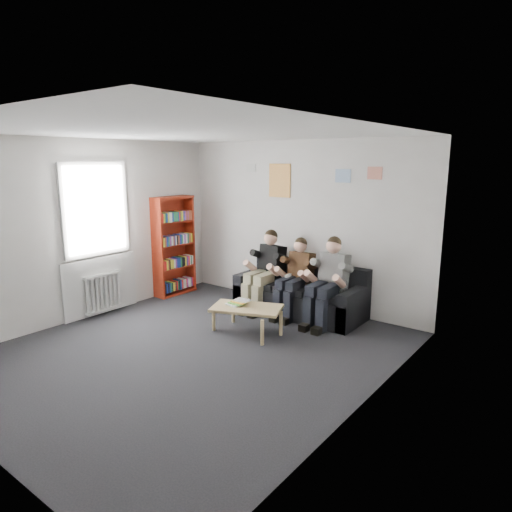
{
  "coord_description": "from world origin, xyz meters",
  "views": [
    {
      "loc": [
        3.93,
        -3.81,
        2.38
      ],
      "look_at": [
        0.02,
        1.3,
        1.03
      ],
      "focal_mm": 32.0,
      "sensor_mm": 36.0,
      "label": 1
    }
  ],
  "objects_px": {
    "sofa": "(300,296)",
    "person_middle": "(294,278)",
    "person_left": "(264,271)",
    "person_right": "(327,282)",
    "bookshelf": "(174,246)",
    "coffee_table": "(247,310)"
  },
  "relations": [
    {
      "from": "coffee_table",
      "to": "person_middle",
      "type": "relative_size",
      "value": 0.78
    },
    {
      "from": "person_middle",
      "to": "person_left",
      "type": "bearing_deg",
      "value": -178.56
    },
    {
      "from": "sofa",
      "to": "person_left",
      "type": "relative_size",
      "value": 1.58
    },
    {
      "from": "bookshelf",
      "to": "person_middle",
      "type": "relative_size",
      "value": 1.44
    },
    {
      "from": "sofa",
      "to": "coffee_table",
      "type": "relative_size",
      "value": 2.13
    },
    {
      "from": "person_right",
      "to": "person_middle",
      "type": "bearing_deg",
      "value": -178.76
    },
    {
      "from": "sofa",
      "to": "person_middle",
      "type": "relative_size",
      "value": 1.67
    },
    {
      "from": "person_right",
      "to": "coffee_table",
      "type": "bearing_deg",
      "value": -123.66
    },
    {
      "from": "person_left",
      "to": "person_right",
      "type": "bearing_deg",
      "value": 7.98
    },
    {
      "from": "coffee_table",
      "to": "person_left",
      "type": "height_order",
      "value": "person_left"
    },
    {
      "from": "sofa",
      "to": "person_right",
      "type": "height_order",
      "value": "person_right"
    },
    {
      "from": "bookshelf",
      "to": "person_right",
      "type": "relative_size",
      "value": 1.36
    },
    {
      "from": "sofa",
      "to": "person_left",
      "type": "bearing_deg",
      "value": -161.23
    },
    {
      "from": "bookshelf",
      "to": "coffee_table",
      "type": "bearing_deg",
      "value": -15.79
    },
    {
      "from": "coffee_table",
      "to": "person_middle",
      "type": "height_order",
      "value": "person_middle"
    },
    {
      "from": "person_left",
      "to": "sofa",
      "type": "bearing_deg",
      "value": 26.76
    },
    {
      "from": "bookshelf",
      "to": "coffee_table",
      "type": "distance_m",
      "value": 2.41
    },
    {
      "from": "person_left",
      "to": "person_middle",
      "type": "distance_m",
      "value": 0.57
    },
    {
      "from": "bookshelf",
      "to": "person_left",
      "type": "height_order",
      "value": "bookshelf"
    },
    {
      "from": "person_middle",
      "to": "bookshelf",
      "type": "bearing_deg",
      "value": -172.43
    },
    {
      "from": "bookshelf",
      "to": "coffee_table",
      "type": "relative_size",
      "value": 1.84
    },
    {
      "from": "sofa",
      "to": "person_left",
      "type": "distance_m",
      "value": 0.7
    }
  ]
}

